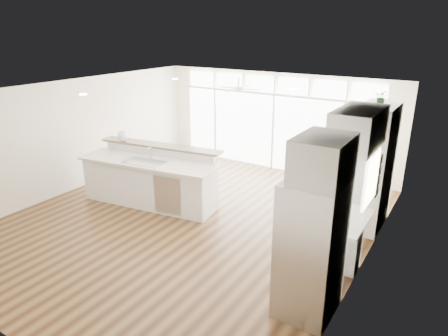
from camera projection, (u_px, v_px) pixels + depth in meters
The scene contains 23 objects.
floor at pixel (191, 220), 8.46m from camera, with size 7.00×8.00×0.02m, color #412814.
ceiling at pixel (186, 92), 7.54m from camera, with size 7.00×8.00×0.02m, color white.
wall_back at pixel (275, 122), 11.18m from camera, with size 7.00×0.04×2.70m, color white.
wall_left at pixel (74, 135), 9.76m from camera, with size 0.04×8.00×2.70m, color white.
wall_right at pixel (367, 197), 6.24m from camera, with size 0.04×8.00×2.70m, color white.
glass_wall at pixel (274, 132), 11.23m from camera, with size 5.80×0.06×2.08m, color white.
transom_row at pixel (276, 85), 10.79m from camera, with size 5.90×0.06×0.40m, color white.
desk_window at pixel (371, 179), 6.43m from camera, with size 0.04×0.85×0.85m, color white.
ceiling_fan at pixel (238, 84), 10.10m from camera, with size 1.16×1.16×0.32m, color silver.
recessed_lights at pixel (193, 92), 7.71m from camera, with size 3.40×3.00×0.02m, color white.
oven_cabinet at pixel (372, 167), 7.87m from camera, with size 0.64×1.20×2.50m, color white.
desk_nook at pixel (343, 238), 6.99m from camera, with size 0.72×1.30×0.76m, color white.
upper_cabinets at pixel (358, 129), 6.30m from camera, with size 0.64×1.30×0.64m, color white.
refrigerator at pixel (311, 248), 5.48m from camera, with size 0.76×0.90×2.00m, color silver.
fridge_cabinet at pixel (323, 159), 5.01m from camera, with size 0.64×0.90×0.60m, color white.
framed_photos at pixel (378, 176), 6.97m from camera, with size 0.06×0.22×0.80m, color black.
kitchen_island at pixel (149, 178), 9.03m from camera, with size 3.23×1.22×1.28m, color white.
rug at pixel (335, 242), 7.58m from camera, with size 0.86×0.62×0.01m, color #362611.
office_chair at pixel (302, 242), 6.54m from camera, with size 0.56×0.51×1.07m, color black.
fishbowl at pixel (123, 136), 9.47m from camera, with size 0.26×0.26×0.26m, color white.
monitor at pixel (342, 206), 6.83m from camera, with size 0.09×0.52×0.43m, color black.
keyboard at pixel (331, 214), 6.98m from camera, with size 0.12×0.33×0.02m, color white.
potted_plant at pixel (381, 99), 7.41m from camera, with size 0.24×0.27×0.21m, color #2E5825.
Camera 1 is at (4.66, -6.03, 3.88)m, focal length 32.00 mm.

